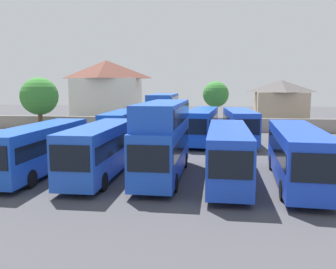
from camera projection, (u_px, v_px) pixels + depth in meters
ground at (185, 139)px, 41.58m from camera, size 140.00×140.00×0.00m
depot_boundary_wall at (189, 124)px, 48.95m from camera, size 56.00×0.50×1.80m
bus_1 at (40, 146)px, 24.96m from camera, size 2.74×11.39×3.32m
bus_2 at (101, 148)px, 24.00m from camera, size 2.57×10.38×3.46m
bus_3 at (163, 136)px, 23.77m from camera, size 2.67×10.41×4.98m
bus_4 at (228, 151)px, 22.83m from camera, size 2.62×11.14×3.43m
bus_5 at (297, 152)px, 22.39m from camera, size 3.38×11.92×3.44m
bus_6 at (122, 124)px, 39.65m from camera, size 2.84×10.79×3.26m
bus_7 at (164, 115)px, 39.51m from camera, size 2.90×10.86×5.15m
bus_8 at (202, 124)px, 38.73m from camera, size 3.39×11.83×3.56m
bus_9 at (240, 125)px, 37.97m from camera, size 3.22×10.41×3.54m
house_terrace_left at (107, 91)px, 60.13m from camera, size 11.02×6.99×10.20m
house_terrace_centre at (280, 102)px, 57.01m from camera, size 7.95×6.67×6.95m
tree_left_of_lot at (216, 95)px, 50.45m from camera, size 3.58×3.58×6.67m
tree_behind_wall at (39, 96)px, 47.97m from camera, size 4.94×4.94×7.15m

